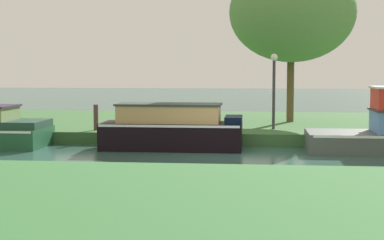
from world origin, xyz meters
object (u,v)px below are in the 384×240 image
at_px(black_cruiser, 172,129).
at_px(lamp_post, 274,81).
at_px(willow_tree_left, 292,12).
at_px(mooring_post_near, 96,117).
at_px(mooring_post_far, 161,118).

bearing_deg(black_cruiser, lamp_post, 38.95).
relative_size(black_cruiser, lamp_post, 1.66).
bearing_deg(lamp_post, willow_tree_left, 73.05).
bearing_deg(mooring_post_near, black_cruiser, -28.46).
bearing_deg(lamp_post, black_cruiser, -141.05).
xyz_separation_m(willow_tree_left, mooring_post_near, (-6.64, -3.41, -3.72)).
bearing_deg(willow_tree_left, black_cruiser, -128.15).
bearing_deg(lamp_post, mooring_post_near, -170.16).
xyz_separation_m(lamp_post, mooring_post_far, (-3.72, -1.03, -1.20)).
height_order(black_cruiser, mooring_post_near, black_cruiser).
height_order(lamp_post, mooring_post_near, lamp_post).
xyz_separation_m(mooring_post_near, mooring_post_far, (2.20, 0.00, 0.01)).
distance_m(lamp_post, mooring_post_far, 4.04).
bearing_deg(mooring_post_near, lamp_post, 9.84).
distance_m(willow_tree_left, lamp_post, 3.54).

